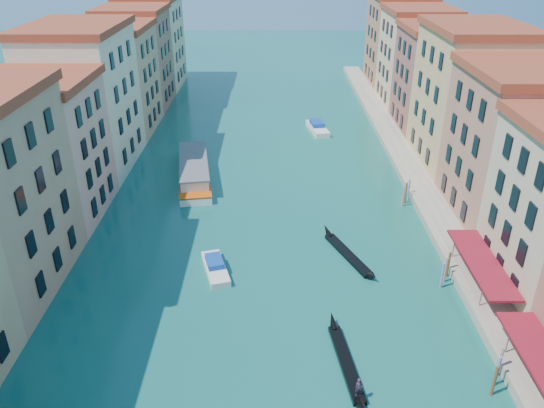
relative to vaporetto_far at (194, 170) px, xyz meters
The scene contains 9 objects.
left_bank_palazzos 18.16m from the vaporetto_far, behind, with size 12.80×128.40×21.00m.
right_bank_palazzos 40.91m from the vaporetto_far, ahead, with size 12.80×128.40×21.00m.
quay 32.03m from the vaporetto_far, ahead, with size 4.00×140.00×1.00m, color gray.
mooring_poles_right 47.34m from the vaporetto_far, 52.08° to the right, with size 1.44×54.24×3.20m.
vaporetto_far is the anchor object (origin of this frame).
gondola_fore 41.89m from the vaporetto_far, 65.13° to the right, with size 2.34×11.56×2.31m.
gondola_far 28.99m from the vaporetto_far, 46.94° to the right, with size 5.33×11.23×1.67m.
motorboat_mid 24.91m from the vaporetto_far, 77.35° to the right, with size 3.71×6.71×1.33m.
motorboat_far 28.55m from the vaporetto_far, 46.60° to the left, with size 3.93×8.35×1.66m.
Camera 1 is at (1.55, -4.93, 31.87)m, focal length 35.00 mm.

